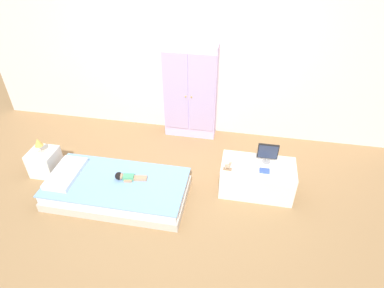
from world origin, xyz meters
TOP-DOWN VIEW (x-y plane):
  - ground_plane at (0.00, 0.00)m, footprint 10.00×10.00m
  - back_wall at (0.00, 1.57)m, footprint 6.40×0.05m
  - bed at (-0.59, -0.14)m, footprint 1.71×0.84m
  - pillow at (-1.24, -0.14)m, footprint 0.32×0.60m
  - doll at (-0.49, -0.08)m, footprint 0.39×0.15m
  - nightstand at (-1.71, 0.13)m, footprint 0.34×0.34m
  - table_lamp at (-1.71, 0.13)m, footprint 0.11×0.11m
  - wardrobe at (0.04, 1.40)m, footprint 0.78×0.28m
  - tv_stand at (1.10, 0.28)m, footprint 0.90×0.46m
  - tv_monitor at (1.19, 0.36)m, footprint 0.24×0.10m
  - rocking_horse_toy at (0.74, 0.13)m, footprint 0.10×0.04m
  - book_blue at (1.17, 0.17)m, footprint 0.12×0.09m

SIDE VIEW (x-z plane):
  - ground_plane at x=0.00m, z-range -0.02..0.00m
  - bed at x=-0.59m, z-range 0.00..0.25m
  - nightstand at x=-1.71m, z-range 0.00..0.35m
  - tv_stand at x=1.10m, z-range 0.00..0.42m
  - pillow at x=-1.24m, z-range 0.25..0.31m
  - doll at x=-0.49m, z-range 0.24..0.33m
  - book_blue at x=1.17m, z-range 0.42..0.44m
  - rocking_horse_toy at x=0.74m, z-range 0.42..0.54m
  - table_lamp at x=-1.71m, z-range 0.39..0.60m
  - tv_monitor at x=1.19m, z-range 0.44..0.70m
  - wardrobe at x=0.04m, z-range 0.00..1.46m
  - back_wall at x=0.00m, z-range 0.00..2.70m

